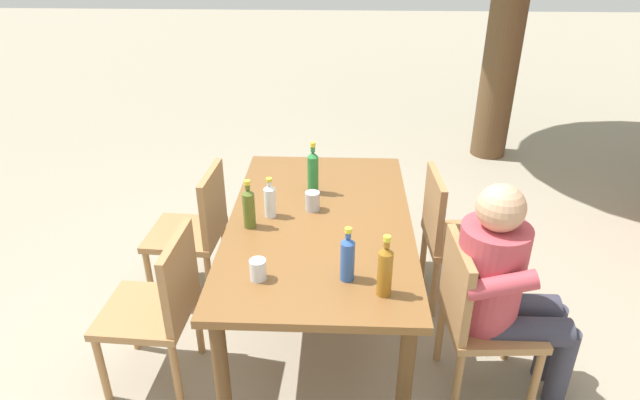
# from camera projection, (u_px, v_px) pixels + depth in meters

# --- Properties ---
(ground_plane) EXTENTS (24.00, 24.00, 0.00)m
(ground_plane) POSITION_uv_depth(u_px,v_px,m) (320.00, 331.00, 3.28)
(ground_plane) COLOR gray
(dining_table) EXTENTS (1.68, 0.97, 0.77)m
(dining_table) POSITION_uv_depth(u_px,v_px,m) (320.00, 234.00, 2.96)
(dining_table) COLOR brown
(dining_table) RESTS_ON ground_plane
(chair_far_right) EXTENTS (0.47, 0.47, 0.87)m
(chair_far_right) POSITION_uv_depth(u_px,v_px,m) (477.00, 312.00, 2.68)
(chair_far_right) COLOR #A37547
(chair_far_right) RESTS_ON ground_plane
(chair_far_left) EXTENTS (0.46, 0.46, 0.87)m
(chair_far_left) POSITION_uv_depth(u_px,v_px,m) (451.00, 232.00, 3.35)
(chair_far_left) COLOR #A37547
(chair_far_left) RESTS_ON ground_plane
(chair_near_left) EXTENTS (0.47, 0.47, 0.87)m
(chair_near_left) POSITION_uv_depth(u_px,v_px,m) (197.00, 227.00, 3.41)
(chair_near_left) COLOR #A37547
(chair_near_left) RESTS_ON ground_plane
(chair_near_right) EXTENTS (0.46, 0.46, 0.87)m
(chair_near_right) POSITION_uv_depth(u_px,v_px,m) (160.00, 303.00, 2.74)
(chair_near_right) COLOR #A37547
(chair_near_right) RESTS_ON ground_plane
(person_in_white_shirt) EXTENTS (0.47, 0.62, 1.18)m
(person_in_white_shirt) POSITION_uv_depth(u_px,v_px,m) (504.00, 284.00, 2.61)
(person_in_white_shirt) COLOR #B7424C
(person_in_white_shirt) RESTS_ON ground_plane
(bottle_clear) EXTENTS (0.06, 0.06, 0.23)m
(bottle_clear) POSITION_uv_depth(u_px,v_px,m) (270.00, 200.00, 2.91)
(bottle_clear) COLOR white
(bottle_clear) RESTS_ON dining_table
(bottle_amber) EXTENTS (0.06, 0.06, 0.29)m
(bottle_amber) POSITION_uv_depth(u_px,v_px,m) (385.00, 270.00, 2.30)
(bottle_amber) COLOR #996019
(bottle_amber) RESTS_ON dining_table
(bottle_green) EXTENTS (0.06, 0.06, 0.32)m
(bottle_green) POSITION_uv_depth(u_px,v_px,m) (313.00, 172.00, 3.14)
(bottle_green) COLOR #287A38
(bottle_green) RESTS_ON dining_table
(bottle_olive) EXTENTS (0.06, 0.06, 0.27)m
(bottle_olive) POSITION_uv_depth(u_px,v_px,m) (249.00, 207.00, 2.80)
(bottle_olive) COLOR #566623
(bottle_olive) RESTS_ON dining_table
(bottle_blue) EXTENTS (0.06, 0.06, 0.26)m
(bottle_blue) POSITION_uv_depth(u_px,v_px,m) (348.00, 258.00, 2.40)
(bottle_blue) COLOR #2D56A3
(bottle_blue) RESTS_ON dining_table
(cup_glass) EXTENTS (0.08, 0.08, 0.10)m
(cup_glass) POSITION_uv_depth(u_px,v_px,m) (258.00, 270.00, 2.43)
(cup_glass) COLOR silver
(cup_glass) RESTS_ON dining_table
(cup_steel) EXTENTS (0.08, 0.08, 0.11)m
(cup_steel) POSITION_uv_depth(u_px,v_px,m) (312.00, 201.00, 2.99)
(cup_steel) COLOR #B2B7BC
(cup_steel) RESTS_ON dining_table
(backpack_by_far_side) EXTENTS (0.30, 0.25, 0.45)m
(backpack_by_far_side) POSITION_uv_depth(u_px,v_px,m) (363.00, 195.00, 4.38)
(backpack_by_far_side) COLOR black
(backpack_by_far_side) RESTS_ON ground_plane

